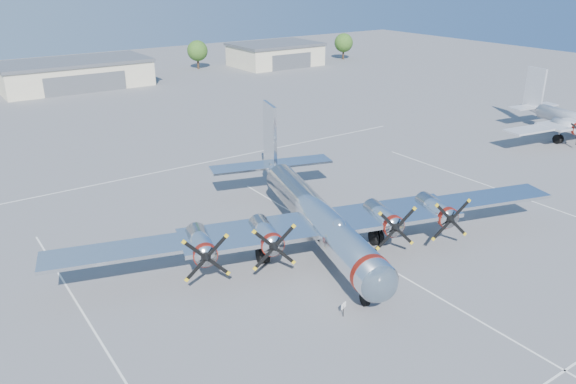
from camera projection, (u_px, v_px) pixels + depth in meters
ground at (333, 236)px, 50.35m from camera, size 260.00×260.00×0.00m
parking_lines at (346, 243)px, 49.01m from camera, size 60.00×50.08×0.01m
hangar_center at (75, 74)px, 111.91m from camera, size 28.60×14.60×5.40m
hangar_east at (275, 54)px, 137.25m from camera, size 20.60×14.60×5.40m
tree_east at (197, 51)px, 131.80m from camera, size 4.80×4.80×6.64m
tree_far_east at (344, 43)px, 145.75m from camera, size 4.80×4.80×6.64m
main_bomber_b29 at (313, 243)px, 49.05m from camera, size 50.09×40.66×9.63m
twin_engine_east at (572, 138)px, 79.51m from camera, size 30.15×23.84×8.66m
info_placard at (344, 307)px, 38.49m from camera, size 0.55×0.22×1.08m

